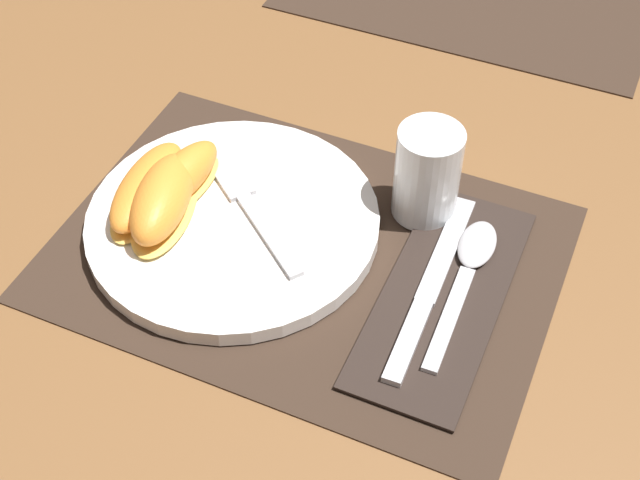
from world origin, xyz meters
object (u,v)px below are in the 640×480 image
at_px(knife, 430,289).
at_px(fork, 247,202).
at_px(spoon, 470,263).
at_px(citrus_wedge_2, 163,201).
at_px(plate, 231,224).
at_px(citrus_wedge_1, 148,188).
at_px(citrus_wedge_0, 181,179).
at_px(juice_glass, 427,178).

xyz_separation_m(knife, fork, (-0.19, 0.02, 0.01)).
distance_m(spoon, fork, 0.22).
bearing_deg(citrus_wedge_2, knife, 5.30).
distance_m(plate, citrus_wedge_1, 0.09).
bearing_deg(citrus_wedge_0, knife, -2.48).
distance_m(spoon, citrus_wedge_2, 0.29).
xyz_separation_m(knife, spoon, (0.02, 0.04, 0.00)).
height_order(plate, knife, plate).
bearing_deg(citrus_wedge_0, citrus_wedge_1, -137.42).
distance_m(knife, fork, 0.19).
bearing_deg(spoon, citrus_wedge_2, -166.80).
bearing_deg(plate, fork, 78.08).
bearing_deg(citrus_wedge_1, citrus_wedge_2, -27.72).
xyz_separation_m(fork, citrus_wedge_0, (-0.06, -0.01, 0.01)).
bearing_deg(fork, spoon, 5.33).
bearing_deg(spoon, juice_glass, 139.07).
height_order(spoon, citrus_wedge_0, citrus_wedge_0).
height_order(spoon, citrus_wedge_2, citrus_wedge_2).
distance_m(juice_glass, citrus_wedge_2, 0.25).
distance_m(knife, citrus_wedge_2, 0.26).
height_order(plate, citrus_wedge_1, citrus_wedge_1).
relative_size(fork, citrus_wedge_2, 1.21).
bearing_deg(juice_glass, fork, -153.65).
distance_m(plate, citrus_wedge_0, 0.07).
relative_size(knife, citrus_wedge_0, 1.96).
bearing_deg(citrus_wedge_2, plate, 20.26).
distance_m(juice_glass, citrus_wedge_0, 0.23).
bearing_deg(citrus_wedge_2, citrus_wedge_1, 152.28).
xyz_separation_m(plate, citrus_wedge_2, (-0.06, -0.02, 0.03)).
height_order(knife, citrus_wedge_2, citrus_wedge_2).
bearing_deg(citrus_wedge_1, juice_glass, 24.15).
bearing_deg(fork, juice_glass, 26.35).
relative_size(plate, knife, 1.22).
bearing_deg(citrus_wedge_0, plate, -12.72).
bearing_deg(fork, citrus_wedge_1, -159.85).
relative_size(juice_glass, citrus_wedge_0, 0.83).
xyz_separation_m(spoon, citrus_wedge_0, (-0.28, -0.03, 0.03)).
height_order(juice_glass, citrus_wedge_1, juice_glass).
xyz_separation_m(juice_glass, fork, (-0.15, -0.08, -0.02)).
bearing_deg(juice_glass, citrus_wedge_1, -155.85).
distance_m(knife, citrus_wedge_1, 0.28).
xyz_separation_m(knife, citrus_wedge_1, (-0.28, -0.01, 0.02)).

